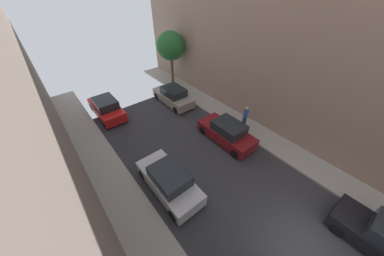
{
  "coord_description": "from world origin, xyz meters",
  "views": [
    {
      "loc": [
        -5.69,
        0.89,
        9.44
      ],
      "look_at": [
        1.28,
        9.43,
        0.5
      ],
      "focal_mm": 18.01,
      "sensor_mm": 36.0,
      "label": 1
    }
  ],
  "objects": [
    {
      "name": "street_tree_1",
      "position": [
        4.8,
        16.95,
        3.98
      ],
      "size": [
        2.66,
        2.66,
        5.18
      ],
      "color": "brown",
      "rests_on": "sidewalk_right"
    },
    {
      "name": "parked_car_right_3",
      "position": [
        2.7,
        7.29,
        0.72
      ],
      "size": [
        1.78,
        4.2,
        1.57
      ],
      "color": "maroon",
      "rests_on": "ground"
    },
    {
      "name": "parked_car_left_4",
      "position": [
        -2.7,
        15.73,
        0.72
      ],
      "size": [
        1.78,
        4.2,
        1.57
      ],
      "color": "red",
      "rests_on": "ground"
    },
    {
      "name": "pedestrian",
      "position": [
        4.87,
        7.49,
        1.07
      ],
      "size": [
        0.4,
        0.36,
        1.72
      ],
      "color": "#2D334C",
      "rests_on": "sidewalk_right"
    },
    {
      "name": "sidewalk_right",
      "position": [
        5.0,
        0.0,
        0.07
      ],
      "size": [
        2.0,
        44.0,
        0.15
      ],
      "primitive_type": "cube",
      "color": "gray",
      "rests_on": "ground"
    },
    {
      "name": "parked_car_left_3",
      "position": [
        -2.7,
        6.5,
        0.72
      ],
      "size": [
        1.78,
        4.2,
        1.57
      ],
      "color": "silver",
      "rests_on": "ground"
    },
    {
      "name": "parked_car_right_4",
      "position": [
        2.7,
        13.85,
        0.72
      ],
      "size": [
        1.78,
        4.2,
        1.57
      ],
      "color": "gray",
      "rests_on": "ground"
    }
  ]
}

